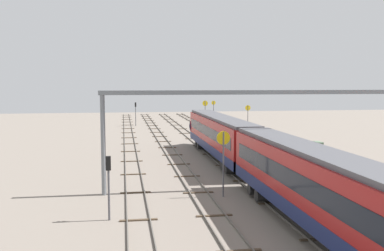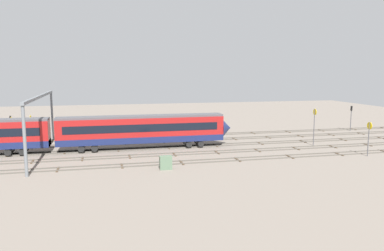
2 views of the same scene
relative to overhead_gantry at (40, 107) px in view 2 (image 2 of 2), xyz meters
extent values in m
plane|color=slate|center=(17.64, -0.02, -6.46)|extent=(155.70, 155.70, 0.00)
cube|color=#59544C|center=(17.64, -10.58, -6.38)|extent=(139.70, 0.07, 0.16)
cube|color=#59544C|center=(17.64, -9.15, -6.38)|extent=(139.70, 0.07, 0.16)
cube|color=#473828|center=(2.93, -9.87, -6.42)|extent=(0.24, 2.40, 0.08)
cube|color=#473828|center=(10.29, -9.87, -6.42)|extent=(0.24, 2.40, 0.08)
cube|color=#473828|center=(17.64, -9.87, -6.42)|extent=(0.24, 2.40, 0.08)
cube|color=#473828|center=(24.99, -9.87, -6.42)|extent=(0.24, 2.40, 0.08)
cube|color=#473828|center=(32.34, -9.87, -6.42)|extent=(0.24, 2.40, 0.08)
cube|color=#473828|center=(39.70, -9.87, -6.42)|extent=(0.24, 2.40, 0.08)
cube|color=#473828|center=(47.05, -9.87, -6.42)|extent=(0.24, 2.40, 0.08)
cube|color=#59544C|center=(17.64, -5.66, -6.38)|extent=(139.70, 0.07, 0.16)
cube|color=#59544C|center=(17.64, -4.22, -6.38)|extent=(139.70, 0.07, 0.16)
cube|color=#473828|center=(-0.58, -4.94, -6.42)|extent=(0.24, 2.40, 0.08)
cube|color=#473828|center=(5.49, -4.94, -6.42)|extent=(0.24, 2.40, 0.08)
cube|color=#473828|center=(11.56, -4.94, -6.42)|extent=(0.24, 2.40, 0.08)
cube|color=#473828|center=(17.64, -4.94, -6.42)|extent=(0.24, 2.40, 0.08)
cube|color=#473828|center=(23.71, -4.94, -6.42)|extent=(0.24, 2.40, 0.08)
cube|color=#473828|center=(29.79, -4.94, -6.42)|extent=(0.24, 2.40, 0.08)
cube|color=#473828|center=(35.86, -4.94, -6.42)|extent=(0.24, 2.40, 0.08)
cube|color=#473828|center=(41.93, -4.94, -6.42)|extent=(0.24, 2.40, 0.08)
cube|color=#473828|center=(48.01, -4.94, -6.42)|extent=(0.24, 2.40, 0.08)
cube|color=#59544C|center=(17.64, -0.73, -6.38)|extent=(139.70, 0.07, 0.16)
cube|color=#59544C|center=(17.64, 0.70, -6.38)|extent=(139.70, 0.07, 0.16)
cube|color=#473828|center=(-4.42, -0.02, -6.42)|extent=(0.24, 2.40, 0.08)
cube|color=#473828|center=(2.93, -0.02, -6.42)|extent=(0.24, 2.40, 0.08)
cube|color=#473828|center=(10.29, -0.02, -6.42)|extent=(0.24, 2.40, 0.08)
cube|color=#473828|center=(17.64, -0.02, -6.42)|extent=(0.24, 2.40, 0.08)
cube|color=#473828|center=(24.99, -0.02, -6.42)|extent=(0.24, 2.40, 0.08)
cube|color=#473828|center=(32.34, -0.02, -6.42)|extent=(0.24, 2.40, 0.08)
cube|color=#473828|center=(39.70, -0.02, -6.42)|extent=(0.24, 2.40, 0.08)
cube|color=#473828|center=(47.05, -0.02, -6.42)|extent=(0.24, 2.40, 0.08)
cube|color=#473828|center=(54.40, -0.02, -6.42)|extent=(0.24, 2.40, 0.08)
cube|color=#59544C|center=(17.64, 4.19, -6.38)|extent=(139.70, 0.07, 0.16)
cube|color=#59544C|center=(17.64, 5.63, -6.38)|extent=(139.70, 0.07, 0.16)
cube|color=#473828|center=(-6.66, 4.91, -6.42)|extent=(0.24, 2.40, 0.08)
cube|color=#473828|center=(-0.58, 4.91, -6.42)|extent=(0.24, 2.40, 0.08)
cube|color=#473828|center=(5.49, 4.91, -6.42)|extent=(0.24, 2.40, 0.08)
cube|color=#473828|center=(11.56, 4.91, -6.42)|extent=(0.24, 2.40, 0.08)
cube|color=#473828|center=(17.64, 4.91, -6.42)|extent=(0.24, 2.40, 0.08)
cube|color=#473828|center=(23.71, 4.91, -6.42)|extent=(0.24, 2.40, 0.08)
cube|color=#473828|center=(29.79, 4.91, -6.42)|extent=(0.24, 2.40, 0.08)
cube|color=#473828|center=(35.86, 4.91, -6.42)|extent=(0.24, 2.40, 0.08)
cube|color=#473828|center=(41.93, 4.91, -6.42)|extent=(0.24, 2.40, 0.08)
cube|color=#473828|center=(48.01, 4.91, -6.42)|extent=(0.24, 2.40, 0.08)
cube|color=#473828|center=(54.08, 4.91, -6.42)|extent=(0.24, 2.40, 0.08)
cube|color=#59544C|center=(17.64, 9.12, -6.38)|extent=(139.70, 0.07, 0.16)
cube|color=#59544C|center=(17.64, 10.55, -6.38)|extent=(139.70, 0.07, 0.16)
cube|color=#473828|center=(-6.81, 9.83, -6.42)|extent=(0.24, 2.40, 0.08)
cube|color=#473828|center=(0.18, 9.83, -6.42)|extent=(0.24, 2.40, 0.08)
cube|color=#473828|center=(7.16, 9.83, -6.42)|extent=(0.24, 2.40, 0.08)
cube|color=#473828|center=(14.15, 9.83, -6.42)|extent=(0.24, 2.40, 0.08)
cube|color=#473828|center=(21.13, 9.83, -6.42)|extent=(0.24, 2.40, 0.08)
cube|color=#473828|center=(28.12, 9.83, -6.42)|extent=(0.24, 2.40, 0.08)
cube|color=#473828|center=(35.10, 9.83, -6.42)|extent=(0.24, 2.40, 0.08)
cube|color=#473828|center=(42.09, 9.83, -6.42)|extent=(0.24, 2.40, 0.08)
cube|color=#473828|center=(49.07, 9.83, -6.42)|extent=(0.24, 2.40, 0.08)
cube|color=#473828|center=(56.06, 9.83, -6.42)|extent=(0.24, 2.40, 0.08)
cube|color=#473828|center=(63.04, 9.83, -6.42)|extent=(0.24, 2.40, 0.08)
cube|color=maroon|center=(13.79, -0.02, -3.60)|extent=(24.00, 2.90, 3.60)
cube|color=navy|center=(13.79, -0.02, -4.95)|extent=(24.00, 2.94, 0.90)
cube|color=#4C4C51|center=(13.79, -0.02, -1.65)|extent=(24.00, 2.50, 0.30)
cube|color=black|center=(13.79, -1.48, -3.16)|extent=(22.00, 0.04, 1.10)
cube|color=black|center=(13.79, 1.44, -3.16)|extent=(22.00, 0.04, 1.10)
cylinder|color=black|center=(5.21, -0.02, -5.85)|extent=(0.90, 2.70, 0.90)
cylinder|color=black|center=(7.01, -0.02, -5.85)|extent=(0.90, 2.70, 0.90)
cylinder|color=black|center=(20.57, -0.02, -5.85)|extent=(0.90, 2.70, 0.90)
cylinder|color=black|center=(22.37, -0.02, -5.85)|extent=(0.90, 2.70, 0.90)
cylinder|color=black|center=(-4.23, -0.02, -5.85)|extent=(0.90, 2.70, 0.90)
cylinder|color=black|center=(-2.43, -0.02, -5.85)|extent=(0.90, 2.70, 0.90)
cone|color=navy|center=(26.59, -0.02, -3.78)|extent=(1.60, 3.24, 3.24)
cylinder|color=slate|center=(0.00, -12.25, -2.58)|extent=(0.36, 0.36, 7.76)
cylinder|color=slate|center=(0.00, 12.25, -2.58)|extent=(0.36, 0.36, 7.76)
cube|color=slate|center=(0.00, 0.00, 1.47)|extent=(0.40, 25.10, 0.35)
cylinder|color=#4C4C51|center=(39.73, -3.32, -3.66)|extent=(0.12, 0.12, 5.60)
cylinder|color=yellow|center=(39.77, -3.32, -1.28)|extent=(0.05, 0.94, 0.94)
cube|color=black|center=(39.80, -3.32, -1.28)|extent=(0.02, 0.42, 0.12)
cylinder|color=#4C4C51|center=(-1.93, 3.21, -3.96)|extent=(0.12, 0.12, 4.99)
cylinder|color=yellow|center=(-1.89, 3.21, -1.93)|extent=(0.05, 1.03, 1.03)
cube|color=black|center=(-1.86, 3.21, -1.93)|extent=(0.02, 0.46, 0.12)
cylinder|color=#4C4C51|center=(42.78, -11.85, -4.17)|extent=(0.12, 0.12, 4.58)
cylinder|color=yellow|center=(42.82, -11.85, -2.32)|extent=(0.05, 0.99, 0.99)
cube|color=black|center=(42.85, -11.85, -2.32)|extent=(0.02, 0.45, 0.12)
cylinder|color=#4C4C51|center=(54.40, 8.20, -4.52)|extent=(0.14, 0.14, 3.87)
cube|color=black|center=(54.40, 8.20, -2.14)|extent=(0.20, 0.32, 0.90)
sphere|color=red|center=(54.51, 8.20, -1.94)|extent=(0.20, 0.20, 0.20)
sphere|color=#262626|center=(54.51, 8.20, -2.34)|extent=(0.20, 0.20, 0.20)
cylinder|color=#4C4C51|center=(-6.40, 11.67, -4.85)|extent=(0.14, 0.14, 3.21)
cube|color=black|center=(-6.40, 11.67, -2.79)|extent=(0.20, 0.32, 0.90)
sphere|color=yellow|center=(-6.29, 11.67, -2.59)|extent=(0.20, 0.20, 0.20)
sphere|color=#262626|center=(-6.29, 11.67, -2.99)|extent=(0.20, 0.20, 0.20)
cube|color=#597259|center=(15.19, -12.56, -5.66)|extent=(1.42, 0.76, 1.60)
cube|color=#333333|center=(15.91, -12.56, -5.42)|extent=(0.02, 0.53, 0.24)
camera|label=1|loc=(-33.70, 10.70, 2.22)|focal=40.58mm
camera|label=2|loc=(8.08, -55.95, 4.93)|focal=36.17mm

